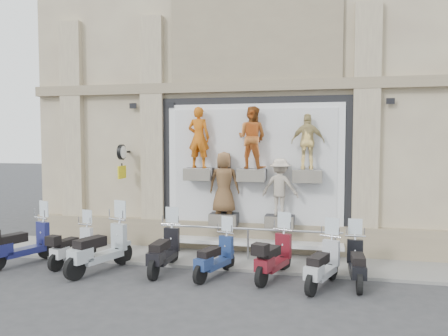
{
  "coord_description": "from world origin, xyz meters",
  "views": [
    {
      "loc": [
        1.92,
        -9.57,
        3.3
      ],
      "look_at": [
        -0.65,
        1.9,
        2.55
      ],
      "focal_mm": 35.0,
      "sensor_mm": 36.0,
      "label": 1
    }
  ],
  "objects": [
    {
      "name": "guard_rail",
      "position": [
        0.0,
        2.0,
        0.47
      ],
      "size": [
        5.06,
        0.1,
        0.93
      ],
      "primitive_type": null,
      "color": "#9EA0A5",
      "rests_on": "ground"
    },
    {
      "name": "ground",
      "position": [
        0.0,
        0.0,
        0.0
      ],
      "size": [
        90.0,
        90.0,
        0.0
      ],
      "primitive_type": "plane",
      "color": "#313134",
      "rests_on": "ground"
    },
    {
      "name": "scooter_c",
      "position": [
        -3.47,
        0.26,
        0.87
      ],
      "size": [
        1.31,
        2.22,
        1.73
      ],
      "primitive_type": null,
      "rotation": [
        0.0,
        0.0,
        -0.35
      ],
      "color": "#9DA5AA",
      "rests_on": "ground"
    },
    {
      "name": "building",
      "position": [
        0.0,
        7.0,
        6.0
      ],
      "size": [
        14.0,
        8.6,
        12.0
      ],
      "primitive_type": null,
      "color": "#C6B790",
      "rests_on": "ground"
    },
    {
      "name": "scooter_e",
      "position": [
        -0.56,
        0.5,
        0.7
      ],
      "size": [
        1.03,
        1.79,
        1.4
      ],
      "primitive_type": null,
      "rotation": [
        0.0,
        0.0,
        -0.33
      ],
      "color": "navy",
      "rests_on": "ground"
    },
    {
      "name": "sidewalk",
      "position": [
        0.0,
        2.1,
        0.04
      ],
      "size": [
        16.0,
        2.2,
        0.08
      ],
      "primitive_type": "cube",
      "color": "gray",
      "rests_on": "ground"
    },
    {
      "name": "scooter_b",
      "position": [
        -4.47,
        0.67,
        0.7
      ],
      "size": [
        0.81,
        1.78,
        1.39
      ],
      "primitive_type": null,
      "rotation": [
        0.0,
        0.0,
        -0.19
      ],
      "color": "#B9BABF",
      "rests_on": "ground"
    },
    {
      "name": "scooter_h",
      "position": [
        2.74,
        0.65,
        0.71
      ],
      "size": [
        0.53,
        1.76,
        1.43
      ],
      "primitive_type": null,
      "rotation": [
        0.0,
        0.0,
        0.01
      ],
      "color": "black",
      "rests_on": "ground"
    },
    {
      "name": "scooter_f",
      "position": [
        0.85,
        0.66,
        0.76
      ],
      "size": [
        1.09,
        1.95,
        1.52
      ],
      "primitive_type": null,
      "rotation": [
        0.0,
        0.0,
        -0.31
      ],
      "color": "#5D1018",
      "rests_on": "ground"
    },
    {
      "name": "scooter_d",
      "position": [
        -1.91,
        0.63,
        0.77
      ],
      "size": [
        0.57,
        1.91,
        1.55
      ],
      "primitive_type": null,
      "rotation": [
        0.0,
        0.0,
        -0.01
      ],
      "color": "black",
      "rests_on": "ground"
    },
    {
      "name": "scooter_a",
      "position": [
        -5.79,
        0.38,
        0.82
      ],
      "size": [
        1.28,
        2.08,
        1.63
      ],
      "primitive_type": null,
      "rotation": [
        0.0,
        0.0,
        -0.38
      ],
      "color": "#16194E",
      "rests_on": "ground"
    },
    {
      "name": "shop_vitrine",
      "position": [
        0.02,
        2.75,
        2.4
      ],
      "size": [
        5.6,
        0.89,
        4.3
      ],
      "color": "black",
      "rests_on": "ground"
    },
    {
      "name": "clock_sign_bracket",
      "position": [
        -3.9,
        2.47,
        2.8
      ],
      "size": [
        0.1,
        0.8,
        1.02
      ],
      "color": "black",
      "rests_on": "ground"
    },
    {
      "name": "scooter_g",
      "position": [
        1.98,
        0.3,
        0.74
      ],
      "size": [
        1.14,
        1.91,
        1.49
      ],
      "primitive_type": null,
      "rotation": [
        0.0,
        0.0,
        -0.36
      ],
      "color": "#A3A5AA",
      "rests_on": "ground"
    }
  ]
}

